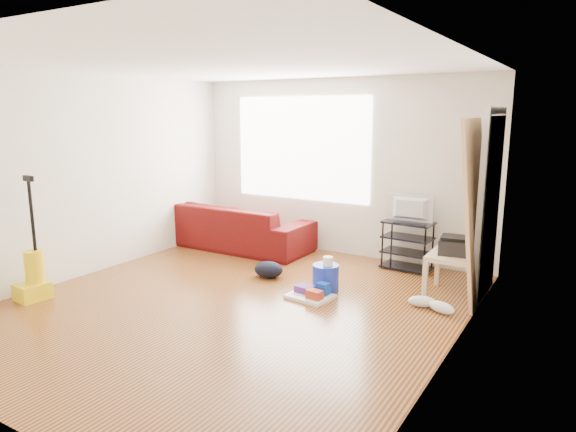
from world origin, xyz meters
The scene contains 13 objects.
room centered at (0.07, 0.15, 1.25)m, with size 4.51×5.01×2.51m.
sofa centered at (-1.40, 1.95, 0.00)m, with size 2.29×0.90×0.67m, color #3F0D10.
tv_stand centered at (1.16, 2.22, 0.32)m, with size 0.65×0.40×0.63m.
tv centered at (1.16, 2.22, 0.81)m, with size 0.60×0.08×0.34m, color black.
side_table centered at (1.95, 1.52, 0.40)m, with size 0.60×0.60×0.48m.
printer centered at (1.95, 1.52, 0.58)m, with size 0.43×0.35×0.20m.
bucket centered at (0.62, 0.93, 0.00)m, with size 0.30×0.30×0.30m, color #1930B9.
toilet_paper centered at (0.65, 0.92, 0.20)m, with size 0.11×0.11×0.10m, color white.
cleaning_tray centered at (0.61, 0.62, 0.05)m, with size 0.51×0.43×0.17m.
backpack centered at (-0.20, 0.99, 0.00)m, with size 0.36×0.29×0.20m, color black.
sneakers centered at (1.85, 0.96, 0.06)m, with size 0.54×0.28×0.12m.
vacuum centered at (-2.00, -0.98, 0.25)m, with size 0.32×0.35×1.36m.
door_panel centered at (2.13, 1.40, 0.00)m, with size 0.04×0.79×1.97m, color #C17D4F.
Camera 1 is at (3.19, -4.13, 2.02)m, focal length 32.00 mm.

